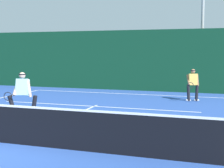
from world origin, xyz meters
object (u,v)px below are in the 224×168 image
at_px(player_far, 193,84).
at_px(light_pole, 203,19).
at_px(player_near, 22,93).
at_px(tennis_ball, 4,109).

bearing_deg(player_far, light_pole, -110.88).
relative_size(player_near, player_far, 1.07).
bearing_deg(light_pole, tennis_ball, -125.82).
bearing_deg(light_pole, player_far, -90.41).
bearing_deg(player_near, light_pole, -128.64).
relative_size(tennis_ball, light_pole, 0.01).
relative_size(player_near, tennis_ball, 24.68).
distance_m(tennis_ball, light_pole, 12.66).
bearing_deg(tennis_ball, player_near, -37.14).
height_order(tennis_ball, light_pole, light_pole).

